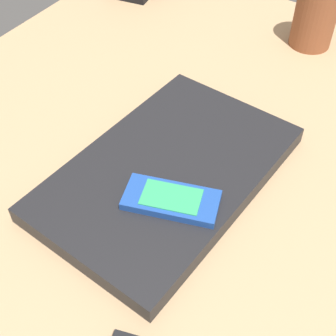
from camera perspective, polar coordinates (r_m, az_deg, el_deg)
The scene contains 4 objects.
desk_surface at distance 60.81cm, azimuth -6.19°, elevation -4.41°, with size 120.00×80.00×3.00cm, color tan.
laptop_closed at distance 60.47cm, azimuth 0.00°, elevation -0.52°, with size 33.66×21.15×2.42cm, color black.
cell_phone_on_laptop at distance 55.18cm, azimuth 0.40°, elevation -3.85°, with size 8.12×12.10×1.13cm.
pen_cup at distance 87.53cm, azimuth 17.31°, elevation 16.99°, with size 7.14×7.14×10.32cm, color brown.
Camera 1 is at (-29.09, -25.60, 48.36)cm, focal length 50.55 mm.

